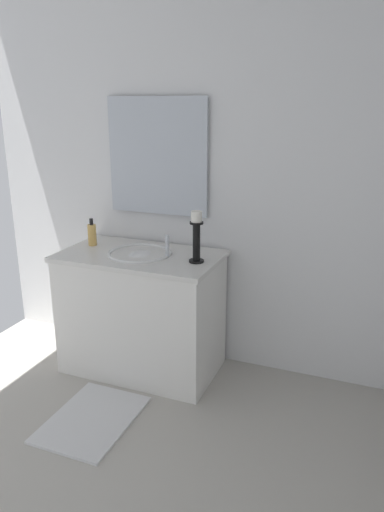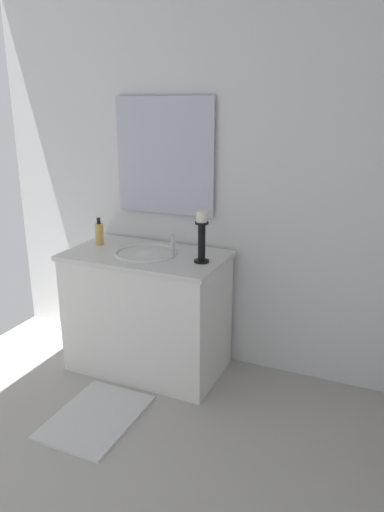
{
  "view_description": "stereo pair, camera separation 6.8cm",
  "coord_description": "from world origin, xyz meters",
  "px_view_note": "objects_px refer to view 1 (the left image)",
  "views": [
    {
      "loc": [
        1.52,
        1.17,
        1.7
      ],
      "look_at": [
        -0.22,
        0.48,
        1.1
      ],
      "focal_mm": 33.88,
      "sensor_mm": 36.0,
      "label": 1
    },
    {
      "loc": [
        1.5,
        1.23,
        1.7
      ],
      "look_at": [
        -0.22,
        0.48,
        1.1
      ],
      "focal_mm": 33.88,
      "sensor_mm": 36.0,
      "label": 2
    }
  ],
  "objects_px": {
    "soap_bottle": "(92,234)",
    "bath_mat": "(92,419)",
    "mirror": "(157,157)",
    "candle_holder_tall": "(196,236)",
    "sink_basin": "(140,260)",
    "vanity_cabinet": "(142,312)"
  },
  "relations": [
    {
      "from": "soap_bottle",
      "to": "bath_mat",
      "type": "height_order",
      "value": "soap_bottle"
    },
    {
      "from": "mirror",
      "to": "candle_holder_tall",
      "type": "bearing_deg",
      "value": 52.45
    },
    {
      "from": "sink_basin",
      "to": "mirror",
      "type": "height_order",
      "value": "mirror"
    },
    {
      "from": "vanity_cabinet",
      "to": "candle_holder_tall",
      "type": "distance_m",
      "value": 0.68
    },
    {
      "from": "vanity_cabinet",
      "to": "candle_holder_tall",
      "type": "relative_size",
      "value": 3.3
    },
    {
      "from": "bath_mat",
      "to": "candle_holder_tall",
      "type": "bearing_deg",
      "value": 147.51
    },
    {
      "from": "mirror",
      "to": "candle_holder_tall",
      "type": "distance_m",
      "value": 0.64
    },
    {
      "from": "sink_basin",
      "to": "soap_bottle",
      "type": "height_order",
      "value": "soap_bottle"
    },
    {
      "from": "candle_holder_tall",
      "to": "bath_mat",
      "type": "bearing_deg",
      "value": -32.49
    },
    {
      "from": "mirror",
      "to": "sink_basin",
      "type": "bearing_deg",
      "value": 0.2
    },
    {
      "from": "vanity_cabinet",
      "to": "candle_holder_tall",
      "type": "xyz_separation_m",
      "value": [
        0.02,
        0.39,
        0.56
      ]
    },
    {
      "from": "sink_basin",
      "to": "soap_bottle",
      "type": "relative_size",
      "value": 2.23
    },
    {
      "from": "vanity_cabinet",
      "to": "sink_basin",
      "type": "distance_m",
      "value": 0.36
    },
    {
      "from": "vanity_cabinet",
      "to": "mirror",
      "type": "bearing_deg",
      "value": 179.99
    },
    {
      "from": "sink_basin",
      "to": "soap_bottle",
      "type": "bearing_deg",
      "value": -98.48
    },
    {
      "from": "mirror",
      "to": "candle_holder_tall",
      "type": "xyz_separation_m",
      "value": [
        0.3,
        0.39,
        -0.41
      ]
    },
    {
      "from": "sink_basin",
      "to": "mirror",
      "type": "distance_m",
      "value": 0.67
    },
    {
      "from": "candle_holder_tall",
      "to": "bath_mat",
      "type": "distance_m",
      "value": 1.19
    },
    {
      "from": "vanity_cabinet",
      "to": "soap_bottle",
      "type": "height_order",
      "value": "soap_bottle"
    },
    {
      "from": "soap_bottle",
      "to": "candle_holder_tall",
      "type": "bearing_deg",
      "value": 84.47
    },
    {
      "from": "sink_basin",
      "to": "mirror",
      "type": "relative_size",
      "value": 0.54
    },
    {
      "from": "candle_holder_tall",
      "to": "sink_basin",
      "type": "bearing_deg",
      "value": -92.59
    }
  ]
}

